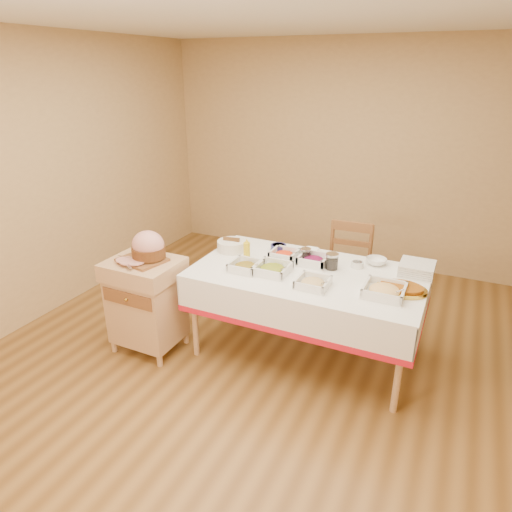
{
  "coord_description": "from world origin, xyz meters",
  "views": [
    {
      "loc": [
        1.34,
        -2.87,
        2.27
      ],
      "look_at": [
        -0.11,
        0.2,
        0.86
      ],
      "focal_mm": 32.0,
      "sensor_mm": 36.0,
      "label": 1
    }
  ],
  "objects": [
    {
      "name": "serving_dish_b",
      "position": [
        0.05,
        0.16,
        0.79
      ],
      "size": [
        0.26,
        0.26,
        0.11
      ],
      "color": "silver",
      "rests_on": "dining_table"
    },
    {
      "name": "ham_on_board",
      "position": [
        -0.91,
        -0.17,
        0.92
      ],
      "size": [
        0.38,
        0.36,
        0.25
      ],
      "color": "brown",
      "rests_on": "butcher_cart"
    },
    {
      "name": "dining_chair",
      "position": [
        0.44,
        1.01,
        0.49
      ],
      "size": [
        0.45,
        0.43,
        0.94
      ],
      "color": "brown",
      "rests_on": "ground"
    },
    {
      "name": "room_shell",
      "position": [
        0.0,
        0.0,
        1.3
      ],
      "size": [
        5.0,
        5.0,
        5.0
      ],
      "color": "brown",
      "rests_on": "ground"
    },
    {
      "name": "brass_platter",
      "position": [
        1.03,
        0.26,
        0.78
      ],
      "size": [
        0.36,
        0.26,
        0.05
      ],
      "color": "gold",
      "rests_on": "dining_table"
    },
    {
      "name": "mustard_bottle",
      "position": [
        -0.27,
        0.34,
        0.84
      ],
      "size": [
        0.06,
        0.06,
        0.18
      ],
      "color": "yellow",
      "rests_on": "dining_table"
    },
    {
      "name": "preserve_jar_right",
      "position": [
        0.45,
        0.43,
        0.82
      ],
      "size": [
        0.1,
        0.1,
        0.13
      ],
      "color": "silver",
      "rests_on": "dining_table"
    },
    {
      "name": "small_bowl_mid",
      "position": [
        -0.09,
        0.61,
        0.79
      ],
      "size": [
        0.14,
        0.14,
        0.06
      ],
      "color": "navy",
      "rests_on": "dining_table"
    },
    {
      "name": "small_bowl_right",
      "position": [
        0.63,
        0.55,
        0.79
      ],
      "size": [
        0.1,
        0.1,
        0.05
      ],
      "color": "silver",
      "rests_on": "dining_table"
    },
    {
      "name": "plate_stack",
      "position": [
        1.09,
        0.62,
        0.81
      ],
      "size": [
        0.26,
        0.26,
        0.09
      ],
      "color": "silver",
      "rests_on": "dining_table"
    },
    {
      "name": "preserve_jar_left",
      "position": [
        0.21,
        0.5,
        0.81
      ],
      "size": [
        0.09,
        0.09,
        0.11
      ],
      "color": "silver",
      "rests_on": "dining_table"
    },
    {
      "name": "serving_dish_c",
      "position": [
        0.42,
        0.06,
        0.79
      ],
      "size": [
        0.23,
        0.23,
        0.1
      ],
      "color": "silver",
      "rests_on": "dining_table"
    },
    {
      "name": "serving_dish_f",
      "position": [
        0.29,
        0.47,
        0.79
      ],
      "size": [
        0.24,
        0.23,
        0.11
      ],
      "color": "silver",
      "rests_on": "dining_table"
    },
    {
      "name": "butcher_cart",
      "position": [
        -0.94,
        -0.2,
        0.46
      ],
      "size": [
        0.58,
        0.49,
        0.82
      ],
      "color": "tan",
      "rests_on": "ground"
    },
    {
      "name": "bowl_white_imported",
      "position": [
        0.19,
        0.7,
        0.78
      ],
      "size": [
        0.14,
        0.14,
        0.03
      ],
      "primitive_type": "imported",
      "rotation": [
        0.0,
        0.0,
        -0.06
      ],
      "color": "silver",
      "rests_on": "dining_table"
    },
    {
      "name": "small_bowl_left",
      "position": [
        -0.49,
        0.59,
        0.79
      ],
      "size": [
        0.11,
        0.11,
        0.05
      ],
      "color": "silver",
      "rests_on": "dining_table"
    },
    {
      "name": "serving_dish_a",
      "position": [
        -0.17,
        0.12,
        0.79
      ],
      "size": [
        0.24,
        0.23,
        0.1
      ],
      "color": "silver",
      "rests_on": "dining_table"
    },
    {
      "name": "dining_table",
      "position": [
        0.3,
        0.3,
        0.6
      ],
      "size": [
        1.82,
        1.02,
        0.76
      ],
      "color": "tan",
      "rests_on": "ground"
    },
    {
      "name": "bread_basket",
      "position": [
        -0.47,
        0.44,
        0.81
      ],
      "size": [
        0.25,
        0.25,
        0.11
      ],
      "color": "silver",
      "rests_on": "dining_table"
    },
    {
      "name": "serving_dish_e",
      "position": [
        0.02,
        0.48,
        0.79
      ],
      "size": [
        0.23,
        0.22,
        0.1
      ],
      "color": "silver",
      "rests_on": "dining_table"
    },
    {
      "name": "bowl_small_imported",
      "position": [
        0.76,
        0.68,
        0.79
      ],
      "size": [
        0.21,
        0.21,
        0.05
      ],
      "primitive_type": "imported",
      "rotation": [
        0.0,
        0.0,
        -0.31
      ],
      "color": "silver",
      "rests_on": "dining_table"
    },
    {
      "name": "serving_dish_d",
      "position": [
        0.92,
        0.15,
        0.8
      ],
      "size": [
        0.29,
        0.29,
        0.11
      ],
      "color": "silver",
      "rests_on": "dining_table"
    }
  ]
}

